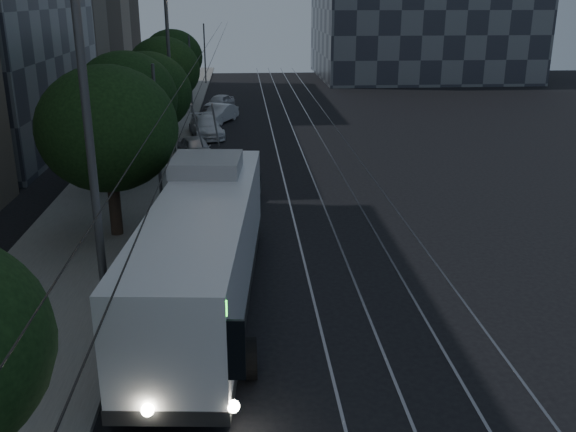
# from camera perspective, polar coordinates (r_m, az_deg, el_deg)

# --- Properties ---
(ground) EXTENTS (120.00, 120.00, 0.00)m
(ground) POSITION_cam_1_polar(r_m,az_deg,el_deg) (19.11, 1.51, -7.80)
(ground) COLOR black
(ground) RESTS_ON ground
(sidewalk) EXTENTS (5.00, 90.00, 0.15)m
(sidewalk) POSITION_cam_1_polar(r_m,az_deg,el_deg) (38.38, -12.75, 5.67)
(sidewalk) COLOR slate
(sidewalk) RESTS_ON ground
(tram_rails) EXTENTS (4.52, 90.00, 0.02)m
(tram_rails) POSITION_cam_1_polar(r_m,az_deg,el_deg) (38.20, 2.32, 5.96)
(tram_rails) COLOR gray
(tram_rails) RESTS_ON ground
(overhead_wires) EXTENTS (2.23, 90.00, 6.00)m
(overhead_wires) POSITION_cam_1_polar(r_m,az_deg,el_deg) (37.47, -9.25, 10.86)
(overhead_wires) COLOR black
(overhead_wires) RESTS_ON ground
(trolleybus) EXTENTS (3.62, 12.57, 5.63)m
(trolleybus) POSITION_cam_1_polar(r_m,az_deg,el_deg) (18.64, -7.45, -2.87)
(trolleybus) COLOR white
(trolleybus) RESTS_ON ground
(pickup_silver) EXTENTS (4.31, 6.95, 1.80)m
(pickup_silver) POSITION_cam_1_polar(r_m,az_deg,el_deg) (26.98, -6.56, 2.25)
(pickup_silver) COLOR #A6AAAE
(pickup_silver) RESTS_ON ground
(car_white_a) EXTENTS (2.58, 3.97, 1.26)m
(car_white_a) POSITION_cam_1_polar(r_m,az_deg,el_deg) (35.98, -8.19, 5.98)
(car_white_a) COLOR #B0B0B4
(car_white_a) RESTS_ON ground
(car_white_b) EXTENTS (2.74, 4.74, 1.29)m
(car_white_b) POSITION_cam_1_polar(r_m,az_deg,el_deg) (41.80, -7.28, 7.85)
(car_white_b) COLOR silver
(car_white_b) RESTS_ON ground
(car_white_c) EXTENTS (2.77, 4.02, 1.26)m
(car_white_c) POSITION_cam_1_polar(r_m,az_deg,el_deg) (46.69, -6.10, 9.04)
(car_white_c) COLOR silver
(car_white_c) RESTS_ON ground
(car_white_d) EXTENTS (2.70, 3.91, 1.24)m
(car_white_d) POSITION_cam_1_polar(r_m,az_deg,el_deg) (51.73, -6.13, 10.00)
(car_white_d) COLOR silver
(car_white_d) RESTS_ON ground
(tree_1) EXTENTS (5.01, 5.01, 6.39)m
(tree_1) POSITION_cam_1_polar(r_m,az_deg,el_deg) (23.89, -15.72, 7.46)
(tree_1) COLOR black
(tree_1) RESTS_ON ground
(tree_2) EXTENTS (4.70, 4.70, 6.32)m
(tree_2) POSITION_cam_1_polar(r_m,az_deg,el_deg) (30.57, -14.20, 10.10)
(tree_2) COLOR black
(tree_2) RESTS_ON ground
(tree_3) EXTENTS (4.56, 4.56, 6.03)m
(tree_3) POSITION_cam_1_polar(r_m,az_deg,el_deg) (33.76, -12.45, 10.64)
(tree_3) COLOR black
(tree_3) RESTS_ON ground
(tree_4) EXTENTS (4.50, 4.50, 6.28)m
(tree_4) POSITION_cam_1_polar(r_m,az_deg,el_deg) (41.48, -11.00, 12.61)
(tree_4) COLOR black
(tree_4) RESTS_ON ground
(tree_5) EXTENTS (4.65, 4.65, 6.20)m
(tree_5) POSITION_cam_1_polar(r_m,az_deg,el_deg) (52.28, -10.22, 13.74)
(tree_5) COLOR black
(tree_5) RESTS_ON ground
(streetlamp_near) EXTENTS (2.50, 0.44, 10.38)m
(streetlamp_near) POSITION_cam_1_polar(r_m,az_deg,el_deg) (15.11, -15.94, 9.21)
(streetlamp_near) COLOR #505053
(streetlamp_near) RESTS_ON ground
(streetlamp_far) EXTENTS (2.25, 0.44, 9.17)m
(streetlamp_far) POSITION_cam_1_polar(r_m,az_deg,el_deg) (36.75, -9.91, 13.97)
(streetlamp_far) COLOR #505053
(streetlamp_far) RESTS_ON ground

